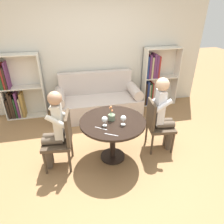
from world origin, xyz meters
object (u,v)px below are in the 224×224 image
Objects in this scene: bookshelf_right at (155,77)px; chair_right at (157,123)px; bookshelf_left at (18,91)px; person_left at (54,130)px; couch at (98,101)px; flower_vase at (112,116)px; chair_left at (62,139)px; wine_glass_left at (105,120)px; person_right at (163,113)px; wine_glass_right at (123,118)px.

bookshelf_right is 1.84m from chair_right.
bookshelf_left reaches higher than person_left.
bookshelf_left is at bearing 179.99° from bookshelf_right.
couch is at bearing -8.99° from bookshelf_left.
chair_right is at bearing 4.97° from flower_vase.
person_left is (-0.09, 0.02, 0.16)m from chair_left.
wine_glass_left is at bearing -94.96° from couch.
person_right is at bearing -108.87° from bookshelf_right.
wine_glass_left is (-1.00, -0.19, 0.12)m from person_right.
chair_right is 6.03× the size of wine_glass_right.
person_left is at bearing 169.73° from wine_glass_left.
wine_glass_left is (1.54, -1.91, 0.19)m from bookshelf_left.
wine_glass_right is at bearing 87.61° from chair_left.
wine_glass_left is (0.63, -0.11, 0.31)m from chair_left.
bookshelf_right is 1.54× the size of chair_left.
bookshelf_left is at bearing 62.16° from person_right.
person_right is 1.03m from wine_glass_left.
wine_glass_right is (0.27, -0.03, 0.00)m from wine_glass_left.
couch reaches higher than chair_left.
bookshelf_left is (-1.68, 0.27, 0.30)m from couch.
bookshelf_left reaches higher than wine_glass_right.
chair_left is at bearing 85.60° from person_left.
bookshelf_right is (3.13, -0.00, 0.08)m from bookshelf_left.
bookshelf_right is (1.45, 0.27, 0.38)m from couch.
chair_left is 3.78× the size of flower_vase.
flower_vase is (0.76, 0.02, 0.28)m from chair_left.
couch is at bearing 36.86° from person_right.
bookshelf_left is 2.46m from wine_glass_left.
chair_left is (0.91, -1.79, -0.12)m from bookshelf_left.
chair_left is 0.96m from wine_glass_right.
wine_glass_right is at bearing 112.81° from person_right.
bookshelf_left is 9.30× the size of wine_glass_left.
bookshelf_left is at bearing -146.44° from chair_left.
bookshelf_right reaches higher than chair_left.
couch is 1.75m from wine_glass_right.
person_left reaches higher than couch.
person_right is 8.66× the size of wine_glass_left.
flower_vase reaches higher than wine_glass_left.
couch is 12.50× the size of wine_glass_right.
wine_glass_right is (0.12, -1.67, 0.50)m from couch.
person_right reaches higher than wine_glass_left.
couch is at bearing 94.24° from wine_glass_right.
wine_glass_left is 0.27m from wine_glass_right.
bookshelf_left is at bearing 171.01° from couch.
bookshelf_left reaches higher than wine_glass_left.
person_right is at bearing 98.67° from person_left.
wine_glass_right is 0.63× the size of flower_vase.
wine_glass_right is at bearing -51.12° from flower_vase.
wine_glass_right is at bearing -85.76° from couch.
bookshelf_left reaches higher than couch.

